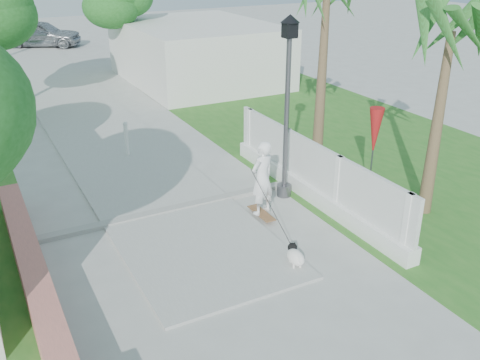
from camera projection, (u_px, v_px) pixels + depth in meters
path_strip at (58, 85)px, 24.05m from camera, size 3.20×36.00×0.06m
curb at (169, 210)px, 12.73m from camera, size 6.50×0.25×0.10m
grass_right at (350, 140)px, 17.34m from camera, size 8.00×20.00×0.01m
pink_wall at (40, 294)px, 9.24m from camera, size 0.45×8.20×0.80m
lattice_fence at (312, 179)px, 13.17m from camera, size 0.35×7.00×1.50m
building_right at (197, 52)px, 24.47m from camera, size 6.00×8.00×2.60m
street_lamp at (287, 103)px, 12.59m from camera, size 0.44×0.44×4.44m
bollard at (126, 138)px, 15.83m from camera, size 0.14×0.14×1.09m
patio_umbrella at (375, 133)px, 12.89m from camera, size 0.36×0.36×2.30m
tree_path_right at (121, 1)px, 24.00m from camera, size 3.00×3.00×4.79m
palm_far at (326, 4)px, 13.29m from camera, size 1.80×1.80×5.30m
palm_near at (450, 43)px, 11.17m from camera, size 1.80×1.80×4.70m
skateboarder at (265, 190)px, 11.76m from camera, size 0.83×2.40×1.88m
dog at (295, 256)px, 10.52m from camera, size 0.40×0.62×0.44m
parked_car at (40, 34)px, 32.57m from camera, size 5.07×3.70×1.61m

